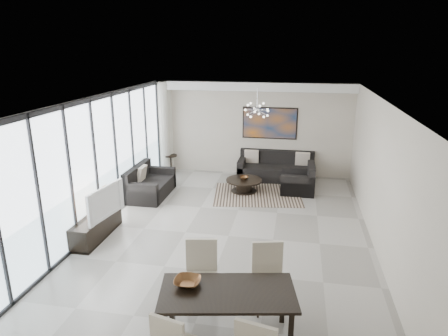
% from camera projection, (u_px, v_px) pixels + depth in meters
% --- Properties ---
extents(room_shell, '(6.00, 9.00, 2.90)m').
position_uv_depth(room_shell, '(251.00, 173.00, 8.09)').
color(room_shell, '#A8A39B').
rests_on(room_shell, ground).
extents(window_wall, '(0.37, 8.95, 2.90)m').
position_uv_depth(window_wall, '(99.00, 164.00, 8.66)').
color(window_wall, silver).
rests_on(window_wall, floor).
extents(soffit, '(5.98, 0.40, 0.26)m').
position_uv_depth(soffit, '(254.00, 86.00, 11.82)').
color(soffit, white).
rests_on(soffit, room_shell).
extents(painting, '(1.68, 0.04, 0.98)m').
position_uv_depth(painting, '(270.00, 123.00, 12.22)').
color(painting, '#B75F19').
rests_on(painting, room_shell).
extents(chandelier, '(0.66, 0.66, 0.71)m').
position_uv_depth(chandelier, '(257.00, 110.00, 10.20)').
color(chandelier, silver).
rests_on(chandelier, room_shell).
extents(rug, '(2.57, 2.11, 0.01)m').
position_uv_depth(rug, '(258.00, 194.00, 10.97)').
color(rug, black).
rests_on(rug, floor).
extents(coffee_table, '(1.01, 1.01, 0.35)m').
position_uv_depth(coffee_table, '(244.00, 185.00, 11.16)').
color(coffee_table, black).
rests_on(coffee_table, floor).
extents(bowl_coffee, '(0.29, 0.29, 0.08)m').
position_uv_depth(bowl_coffee, '(244.00, 178.00, 11.13)').
color(bowl_coffee, brown).
rests_on(bowl_coffee, coffee_table).
extents(sofa_main, '(2.29, 0.93, 0.83)m').
position_uv_depth(sofa_main, '(276.00, 170.00, 12.20)').
color(sofa_main, black).
rests_on(sofa_main, floor).
extents(loveseat, '(0.92, 1.64, 0.82)m').
position_uv_depth(loveseat, '(149.00, 186.00, 10.85)').
color(loveseat, black).
rests_on(loveseat, floor).
extents(armchair, '(0.93, 0.98, 0.81)m').
position_uv_depth(armchair, '(299.00, 182.00, 11.12)').
color(armchair, black).
rests_on(armchair, floor).
extents(side_table, '(0.42, 0.42, 0.57)m').
position_uv_depth(side_table, '(171.00, 161.00, 12.84)').
color(side_table, black).
rests_on(side_table, floor).
extents(tv_console, '(0.44, 1.56, 0.49)m').
position_uv_depth(tv_console, '(96.00, 226.00, 8.48)').
color(tv_console, black).
rests_on(tv_console, floor).
extents(television, '(0.34, 1.18, 0.68)m').
position_uv_depth(television, '(101.00, 201.00, 8.30)').
color(television, gray).
rests_on(television, tv_console).
extents(dining_table, '(1.97, 1.24, 0.76)m').
position_uv_depth(dining_table, '(228.00, 297.00, 5.39)').
color(dining_table, black).
rests_on(dining_table, floor).
extents(dining_chair_nw, '(0.57, 0.57, 1.06)m').
position_uv_depth(dining_chair_nw, '(201.00, 268.00, 6.19)').
color(dining_chair_nw, beige).
rests_on(dining_chair_nw, floor).
extents(dining_chair_ne, '(0.59, 0.59, 1.05)m').
position_uv_depth(dining_chair_ne, '(268.00, 271.00, 6.13)').
color(dining_chair_ne, beige).
rests_on(dining_chair_ne, floor).
extents(bowl_dining, '(0.37, 0.37, 0.09)m').
position_uv_depth(bowl_dining, '(187.00, 282.00, 5.50)').
color(bowl_dining, brown).
rests_on(bowl_dining, dining_table).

